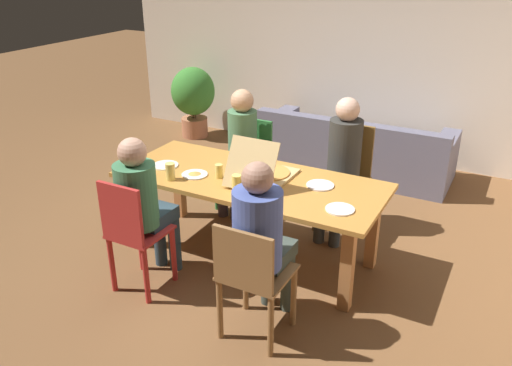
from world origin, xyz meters
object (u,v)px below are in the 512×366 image
Objects in this scene: drinking_glass_1 at (170,172)px; person_3 at (239,141)px; plate_1 at (320,185)px; potted_plant at (193,96)px; chair_0 at (346,174)px; person_0 at (342,157)px; chair_3 at (247,159)px; plate_2 at (195,174)px; plate_3 at (340,209)px; dining_table at (250,189)px; chair_2 at (252,276)px; couch at (354,152)px; chair_1 at (133,233)px; drinking_glass_2 at (237,183)px; plate_0 at (165,165)px; person_1 at (143,200)px; drinking_glass_0 at (219,171)px; drinking_glass_3 at (231,176)px; pizza_box_0 at (265,172)px; person_2 at (262,234)px.

person_3 is at bearing 88.33° from drinking_glass_1.
potted_plant is at bearing 140.51° from plate_1.
chair_0 is 0.26m from person_0.
chair_3 is 2.24m from potted_plant.
plate_2 reaches higher than plate_3.
plate_2 is at bearing -131.31° from chair_0.
drinking_glass_1 reaches higher than dining_table.
dining_table is 1.06m from chair_2.
plate_1 is 0.42m from plate_3.
person_0 is 1.52m from couch.
drinking_glass_2 is (0.54, 0.60, 0.28)m from chair_1.
plate_3 is at bearing -13.10° from dining_table.
chair_0 reaches higher than plate_0.
drinking_glass_2 is (0.54, 0.46, 0.07)m from person_1.
chair_2 is 1.13m from drinking_glass_0.
chair_3 is (0.00, 1.73, -0.02)m from chair_1.
chair_3 is at bearing 173.21° from person_0.
drinking_glass_1 is at bearing -134.44° from person_0.
plate_3 is at bearing 26.09° from chair_1.
drinking_glass_3 is (-0.08, -0.17, 0.17)m from dining_table.
pizza_box_0 reaches higher than plate_1.
potted_plant is (-2.74, 2.26, -0.15)m from plate_1.
person_2 is 1.44m from plate_0.
drinking_glass_2 is (-0.54, -0.37, 0.06)m from plate_1.
person_0 is 1.35× the size of chair_1.
person_0 is 1.43× the size of chair_2.
person_2 is (1.03, 0.07, 0.23)m from chair_1.
plate_2 is 1.51× the size of drinking_glass_1.
chair_0 is 0.80× the size of person_3.
person_0 reaches higher than pizza_box_0.
chair_2 is 3.99× the size of plate_0.
drinking_glass_1 is (-0.65, -0.38, 0.02)m from pizza_box_0.
person_0 is 10.06× the size of drinking_glass_2.
plate_0 is 1.57× the size of drinking_glass_1.
plate_2 is at bearing -55.41° from potted_plant.
person_2 is 5.78× the size of plate_1.
person_3 is 0.89m from drinking_glass_0.
drinking_glass_0 is (-0.74, -1.02, 0.26)m from chair_0.
pizza_box_0 is 2.87× the size of plate_3.
person_2 is at bearing -33.44° from plate_2.
dining_table is 2.21m from couch.
drinking_glass_1 is at bearing -174.64° from plate_3.
person_2 reaches higher than chair_0.
drinking_glass_1 is 3.17m from potted_plant.
chair_3 is 6.04× the size of drinking_glass_3.
chair_2 is 7.74× the size of drinking_glass_0.
person_0 is 1.04× the size of person_3.
chair_2 is at bearing -90.00° from person_2.
person_1 is (-1.03, -1.47, -0.02)m from person_0.
drinking_glass_0 reaches higher than plate_2.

